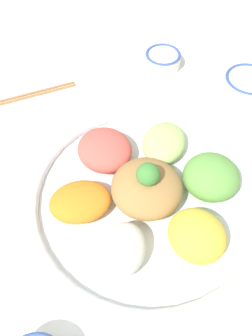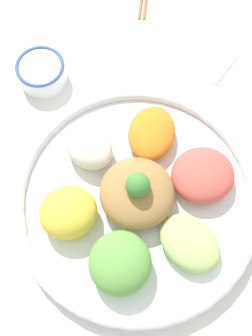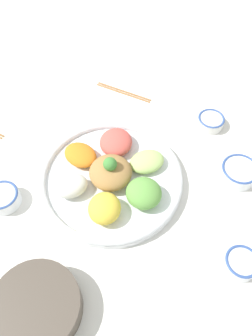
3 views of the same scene
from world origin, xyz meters
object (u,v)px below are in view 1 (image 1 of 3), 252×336
Objects in this scene: salad_platter at (147,194)px; sauce_bowl_red at (163,59)px; rice_bowl_plain at (247,85)px; serving_spoon_main at (120,74)px; chopsticks_pair_far at (31,94)px.

salad_platter is 4.79× the size of sauce_bowl_red.
rice_bowl_plain is at bearing 152.69° from sauce_bowl_red.
salad_platter is 3.63× the size of serving_spoon_main.
serving_spoon_main is (0.29, -0.06, -0.02)m from rice_bowl_plain.
rice_bowl_plain is at bearing -128.77° from salad_platter.
chopsticks_pair_far is at bearing 19.63° from sauce_bowl_red.
sauce_bowl_red is at bearing -27.31° from rice_bowl_plain.
serving_spoon_main is (-0.20, -0.07, -0.00)m from chopsticks_pair_far.
rice_bowl_plain reaches higher than sauce_bowl_red.
salad_platter is at bearing -45.32° from serving_spoon_main.
salad_platter reaches higher than sauce_bowl_red.
rice_bowl_plain reaches higher than chopsticks_pair_far.
chopsticks_pair_far is at bearing -124.52° from serving_spoon_main.
rice_bowl_plain is at bearing 23.75° from serving_spoon_main.
sauce_bowl_red is 0.11m from serving_spoon_main.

